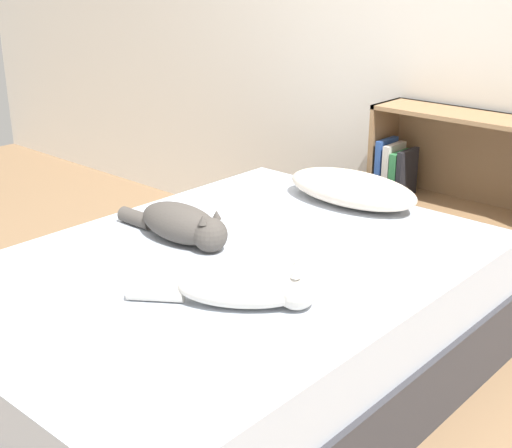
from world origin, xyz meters
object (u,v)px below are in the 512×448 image
at_px(cat_dark, 183,225).
at_px(bookshelf, 454,201).
at_px(cat_light, 250,289).
at_px(bed, 229,326).
at_px(pillow, 352,188).

bearing_deg(cat_dark, bookshelf, 69.03).
height_order(cat_light, bookshelf, bookshelf).
relative_size(bed, pillow, 3.21).
bearing_deg(bookshelf, bed, -99.02).
relative_size(bed, cat_light, 3.83).
distance_m(bed, cat_dark, 0.42).
height_order(bed, cat_dark, cat_dark).
relative_size(pillow, cat_dark, 1.12).
height_order(cat_dark, bookshelf, bookshelf).
height_order(pillow, cat_light, cat_light).
bearing_deg(pillow, bed, -87.49).
relative_size(cat_light, cat_dark, 0.93).
xyz_separation_m(bed, cat_dark, (-0.25, 0.02, 0.34)).
relative_size(bed, bookshelf, 2.27).
xyz_separation_m(pillow, bookshelf, (0.25, 0.50, -0.13)).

